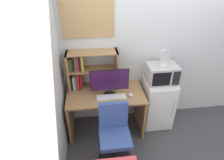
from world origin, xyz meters
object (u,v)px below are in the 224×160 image
computer_mouse (131,95)px  keyboard (111,97)px  mini_fridge (157,103)px  microwave (162,74)px  desk_fan (165,57)px  wall_corkboard (87,20)px  hutch_bookshelf (85,69)px  monitor (110,81)px  desk_chair (114,137)px

computer_mouse → keyboard: bearing=-178.3°
mini_fridge → microwave: (0.00, 0.00, 0.58)m
keyboard → computer_mouse: (0.30, 0.01, 0.01)m
desk_fan → wall_corkboard: wall_corkboard is taller
keyboard → computer_mouse: size_ratio=4.14×
hutch_bookshelf → microwave: bearing=-7.1°
microwave → monitor: bearing=-172.0°
desk_chair → computer_mouse: bearing=56.6°
keyboard → desk_fan: bearing=13.2°
monitor → microwave: 0.85m
hutch_bookshelf → wall_corkboard: (0.09, 0.11, 0.73)m
hutch_bookshelf → mini_fridge: hutch_bookshelf is taller
desk_chair → monitor: bearing=90.5°
desk_chair → wall_corkboard: wall_corkboard is taller
hutch_bookshelf → wall_corkboard: 0.74m
hutch_bookshelf → monitor: size_ratio=1.35×
computer_mouse → desk_chair: desk_chair is taller
hutch_bookshelf → microwave: (1.20, -0.15, -0.08)m
microwave → desk_fan: 0.29m
mini_fridge → microwave: bearing=89.9°
desk_chair → wall_corkboard: size_ratio=1.21×
mini_fridge → microwave: 0.58m
computer_mouse → mini_fridge: (0.53, 0.19, -0.35)m
keyboard → mini_fridge: bearing=13.4°
computer_mouse → microwave: size_ratio=0.23×
hutch_bookshelf → monitor: bearing=-36.7°
keyboard → desk_fan: (0.83, 0.19, 0.53)m
mini_fridge → microwave: microwave is taller
hutch_bookshelf → monitor: hutch_bookshelf is taller
desk_fan → wall_corkboard: (-1.11, 0.26, 0.51)m
monitor → microwave: size_ratio=1.25×
desk_chair → wall_corkboard: 1.70m
mini_fridge → desk_fan: bearing=-47.3°
hutch_bookshelf → mini_fridge: (1.20, -0.15, -0.65)m
mini_fridge → desk_chair: (-0.84, -0.65, -0.02)m
wall_corkboard → computer_mouse: bearing=-37.8°
mini_fridge → desk_fan: (0.00, -0.00, 0.87)m
hutch_bookshelf → desk_fan: 1.23m
monitor → mini_fridge: size_ratio=0.67×
microwave → desk_chair: size_ratio=0.50×
hutch_bookshelf → wall_corkboard: bearing=48.8°
monitor → wall_corkboard: 0.93m
monitor → desk_chair: bearing=-89.5°
hutch_bookshelf → desk_chair: size_ratio=0.85×
keyboard → wall_corkboard: wall_corkboard is taller
desk_chair → hutch_bookshelf: bearing=114.3°
keyboard → computer_mouse: 0.30m
computer_mouse → mini_fridge: 0.66m
monitor → keyboard: 0.25m
keyboard → mini_fridge: 0.91m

